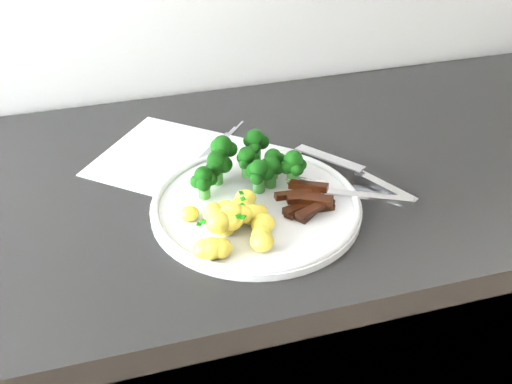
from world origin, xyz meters
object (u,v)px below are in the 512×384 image
(plate, at_px, (256,205))
(knife, at_px, (369,179))
(counter, at_px, (262,370))
(potatoes, at_px, (234,222))
(recipe_paper, at_px, (193,163))
(broccoli, at_px, (248,162))
(beef_strips, at_px, (307,202))
(fork, at_px, (352,192))

(plate, bearing_deg, knife, 4.97)
(knife, bearing_deg, counter, 154.67)
(potatoes, bearing_deg, counter, 59.12)
(recipe_paper, bearing_deg, knife, -28.19)
(recipe_paper, bearing_deg, broccoli, -53.66)
(broccoli, xyz_separation_m, beef_strips, (0.06, -0.08, -0.02))
(plate, height_order, beef_strips, beef_strips)
(beef_strips, bearing_deg, recipe_paper, 126.22)
(counter, height_order, recipe_paper, recipe_paper)
(counter, relative_size, recipe_paper, 6.83)
(plate, xyz_separation_m, fork, (0.13, -0.02, 0.01))
(recipe_paper, bearing_deg, counter, -32.08)
(beef_strips, bearing_deg, counter, 104.43)
(recipe_paper, relative_size, potatoes, 2.83)
(broccoli, bearing_deg, potatoes, -114.18)
(counter, bearing_deg, knife, -25.33)
(fork, distance_m, knife, 0.06)
(potatoes, bearing_deg, beef_strips, 13.32)
(beef_strips, bearing_deg, plate, 156.42)
(plate, bearing_deg, fork, -8.88)
(plate, xyz_separation_m, potatoes, (-0.04, -0.05, 0.02))
(potatoes, distance_m, knife, 0.23)
(broccoli, xyz_separation_m, fork, (0.13, -0.07, -0.03))
(potatoes, distance_m, beef_strips, 0.11)
(broccoli, relative_size, potatoes, 1.36)
(recipe_paper, height_order, fork, fork)
(plate, xyz_separation_m, beef_strips, (0.06, -0.03, 0.01))
(fork, relative_size, knife, 0.83)
(beef_strips, bearing_deg, potatoes, -166.68)
(counter, relative_size, knife, 12.72)
(beef_strips, distance_m, knife, 0.12)
(counter, distance_m, recipe_paper, 0.46)
(counter, relative_size, potatoes, 19.32)
(counter, bearing_deg, fork, -46.77)
(beef_strips, relative_size, fork, 0.54)
(plate, relative_size, fork, 1.87)
(counter, relative_size, broccoli, 14.16)
(plate, relative_size, potatoes, 2.36)
(recipe_paper, height_order, plate, plate)
(fork, bearing_deg, beef_strips, -173.84)
(broccoli, height_order, knife, broccoli)
(fork, bearing_deg, plate, 171.12)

